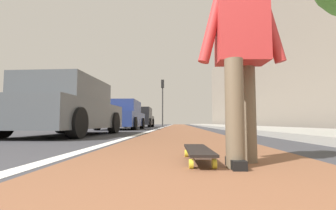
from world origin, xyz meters
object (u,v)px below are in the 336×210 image
(skateboard, at_px, (198,151))
(parked_car_far, at_px, (140,118))
(parked_car_mid, at_px, (122,116))
(traffic_light, at_px, (163,94))
(skater_person, at_px, (241,49))
(parked_car_near, at_px, (68,108))

(skateboard, relative_size, parked_car_far, 0.18)
(parked_car_mid, bearing_deg, traffic_light, -7.23)
(skateboard, bearing_deg, skater_person, -113.36)
(parked_car_far, height_order, traffic_light, traffic_light)
(parked_car_near, relative_size, parked_car_mid, 1.04)
(parked_car_near, xyz_separation_m, parked_car_mid, (5.89, -0.04, -0.03))
(skater_person, bearing_deg, parked_car_near, 39.14)
(skater_person, relative_size, parked_car_near, 0.39)
(skater_person, bearing_deg, skateboard, 66.64)
(skater_person, relative_size, parked_car_far, 0.36)
(parked_car_near, height_order, parked_car_far, parked_car_far)
(parked_car_near, bearing_deg, parked_car_mid, -0.40)
(skateboard, relative_size, traffic_light, 0.19)
(parked_car_far, bearing_deg, skateboard, -169.02)
(skater_person, height_order, parked_car_mid, skater_person)
(parked_car_near, distance_m, parked_car_far, 12.00)
(parked_car_near, height_order, parked_car_mid, parked_car_near)
(parked_car_mid, relative_size, traffic_light, 0.89)
(skateboard, xyz_separation_m, parked_car_far, (16.12, 3.13, 0.64))
(skateboard, bearing_deg, traffic_light, 4.69)
(skater_person, height_order, parked_car_far, skater_person)
(skateboard, xyz_separation_m, parked_car_mid, (10.01, 3.09, 0.60))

